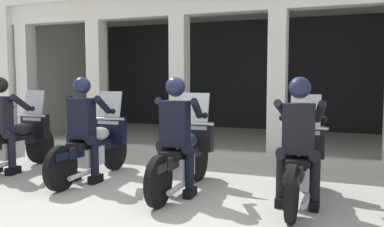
{
  "coord_description": "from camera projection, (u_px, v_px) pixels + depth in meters",
  "views": [
    {
      "loc": [
        2.12,
        -4.9,
        1.57
      ],
      "look_at": [
        0.0,
        0.57,
        1.05
      ],
      "focal_mm": 37.97,
      "sensor_mm": 36.0,
      "label": 1
    }
  ],
  "objects": [
    {
      "name": "motorcycle_center",
      "position": [
        184.0,
        155.0,
        5.66
      ],
      "size": [
        0.62,
        2.04,
        1.35
      ],
      "rotation": [
        0.0,
        0.0,
        -0.0
      ],
      "color": "black",
      "rests_on": "ground"
    },
    {
      "name": "motorcycle_right",
      "position": [
        301.0,
        162.0,
        5.14
      ],
      "size": [
        0.62,
        2.04,
        1.35
      ],
      "rotation": [
        0.0,
        0.0,
        -0.06
      ],
      "color": "black",
      "rests_on": "ground"
    },
    {
      "name": "motorcycle_left",
      "position": [
        95.0,
        146.0,
        6.36
      ],
      "size": [
        0.62,
        2.04,
        1.35
      ],
      "rotation": [
        0.0,
        0.0,
        -0.13
      ],
      "color": "black",
      "rests_on": "ground"
    },
    {
      "name": "kerb_strip",
      "position": [
        219.0,
        154.0,
        8.06
      ],
      "size": [
        11.13,
        0.24,
        0.12
      ],
      "primitive_type": "cube",
      "color": "#B7B5AD",
      "rests_on": "ground"
    },
    {
      "name": "police_officer_center",
      "position": [
        176.0,
        126.0,
        5.36
      ],
      "size": [
        0.63,
        0.61,
        1.58
      ],
      "rotation": [
        0.0,
        0.0,
        -0.0
      ],
      "color": "black",
      "rests_on": "ground"
    },
    {
      "name": "motorcycle_far_left",
      "position": [
        16.0,
        141.0,
        6.91
      ],
      "size": [
        0.62,
        2.04,
        1.35
      ],
      "rotation": [
        0.0,
        0.0,
        -0.0
      ],
      "color": "black",
      "rests_on": "ground"
    },
    {
      "name": "police_officer_left",
      "position": [
        83.0,
        120.0,
        6.06
      ],
      "size": [
        0.63,
        0.61,
        1.58
      ],
      "rotation": [
        0.0,
        0.0,
        -0.13
      ],
      "color": "black",
      "rests_on": "ground"
    },
    {
      "name": "police_officer_right",
      "position": [
        299.0,
        131.0,
        4.84
      ],
      "size": [
        0.63,
        0.61,
        1.58
      ],
      "rotation": [
        0.0,
        0.0,
        -0.06
      ],
      "color": "black",
      "rests_on": "ground"
    },
    {
      "name": "ground_plane",
      "position": [
        235.0,
        155.0,
        8.24
      ],
      "size": [
        80.0,
        80.0,
        0.0
      ],
      "primitive_type": "plane",
      "color": "#A8A59E"
    },
    {
      "name": "station_building",
      "position": [
        253.0,
        53.0,
        10.62
      ],
      "size": [
        11.63,
        4.86,
        3.48
      ],
      "color": "black",
      "rests_on": "ground"
    },
    {
      "name": "police_officer_far_left",
      "position": [
        2.0,
        117.0,
        6.61
      ],
      "size": [
        0.63,
        0.61,
        1.58
      ],
      "rotation": [
        0.0,
        0.0,
        -0.0
      ],
      "color": "black",
      "rests_on": "ground"
    }
  ]
}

